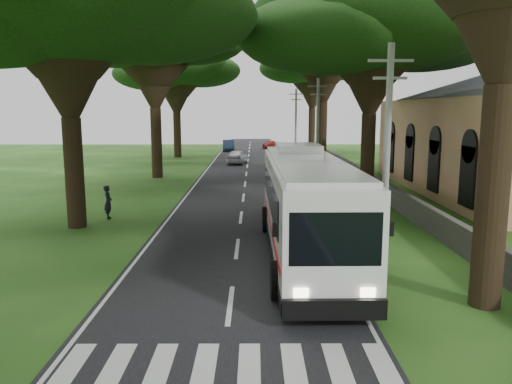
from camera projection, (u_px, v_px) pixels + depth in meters
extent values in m
plane|color=#204E16|center=(226.00, 336.00, 12.73)|extent=(140.00, 140.00, 0.00)
cube|color=black|center=(245.00, 186.00, 37.38)|extent=(8.00, 120.00, 0.04)
cube|color=silver|center=(221.00, 378.00, 10.75)|extent=(8.00, 3.00, 0.01)
cube|color=#383533|center=(368.00, 180.00, 36.33)|extent=(0.35, 50.00, 1.20)
cube|color=tan|center=(508.00, 147.00, 33.96)|extent=(12.00, 22.00, 6.40)
cylinder|color=gray|center=(387.00, 157.00, 18.00)|extent=(0.24, 0.24, 8.00)
cube|color=gray|center=(391.00, 61.00, 17.44)|extent=(1.60, 0.10, 0.10)
cube|color=gray|center=(390.00, 78.00, 17.54)|extent=(1.20, 0.10, 0.10)
cylinder|color=gray|center=(317.00, 132.00, 37.73)|extent=(0.24, 0.24, 8.00)
cube|color=gray|center=(318.00, 86.00, 37.17)|extent=(1.60, 0.10, 0.10)
cube|color=gray|center=(318.00, 94.00, 37.27)|extent=(1.20, 0.10, 0.10)
cylinder|color=gray|center=(296.00, 124.00, 57.46)|extent=(0.24, 0.24, 8.00)
cube|color=gray|center=(296.00, 94.00, 56.90)|extent=(1.60, 0.10, 0.10)
cube|color=gray|center=(296.00, 99.00, 57.00)|extent=(1.20, 0.10, 0.10)
cylinder|color=black|center=(74.00, 173.00, 24.10)|extent=(0.90, 0.90, 5.33)
cone|color=black|center=(68.00, 77.00, 23.35)|extent=(3.20, 3.20, 3.80)
cylinder|color=black|center=(157.00, 143.00, 41.81)|extent=(0.90, 0.90, 5.83)
cone|color=black|center=(155.00, 84.00, 41.02)|extent=(3.20, 3.20, 3.80)
ellipsoid|color=black|center=(153.00, 31.00, 40.32)|extent=(12.61, 12.61, 5.30)
cylinder|color=black|center=(177.00, 135.00, 59.60)|extent=(0.90, 0.90, 5.33)
cone|color=black|center=(176.00, 96.00, 58.85)|extent=(3.20, 3.20, 3.80)
ellipsoid|color=black|center=(176.00, 65.00, 58.26)|extent=(12.59, 12.59, 5.29)
cylinder|color=black|center=(492.00, 199.00, 14.20)|extent=(0.90, 0.90, 6.38)
cone|color=black|center=(507.00, 12.00, 13.36)|extent=(3.20, 3.20, 3.80)
cylinder|color=black|center=(368.00, 156.00, 32.03)|extent=(0.90, 0.90, 5.45)
cone|color=black|center=(370.00, 83.00, 31.27)|extent=(3.20, 3.20, 3.80)
ellipsoid|color=black|center=(373.00, 20.00, 30.65)|extent=(15.21, 15.21, 6.39)
cylinder|color=black|center=(322.00, 135.00, 49.71)|extent=(0.90, 0.90, 6.39)
cone|color=black|center=(323.00, 82.00, 48.87)|extent=(3.20, 3.20, 3.80)
ellipsoid|color=black|center=(325.00, 30.00, 48.06)|extent=(15.08, 15.08, 6.33)
cylinder|color=black|center=(312.00, 130.00, 67.50)|extent=(0.90, 0.90, 5.91)
cone|color=black|center=(312.00, 93.00, 66.71)|extent=(3.20, 3.20, 3.80)
ellipsoid|color=black|center=(313.00, 60.00, 66.00)|extent=(13.00, 13.00, 5.46)
cube|color=white|center=(306.00, 205.00, 19.17)|extent=(2.89, 13.08, 3.21)
cube|color=black|center=(305.00, 191.00, 19.42)|extent=(2.92, 10.69, 1.20)
cube|color=black|center=(305.00, 244.00, 19.43)|extent=(2.93, 13.12, 0.38)
cube|color=#B10B0D|center=(306.00, 223.00, 19.29)|extent=(2.93, 11.77, 0.20)
cube|color=white|center=(307.00, 161.00, 18.90)|extent=(2.67, 12.42, 0.20)
cylinder|color=black|center=(277.00, 280.00, 15.11)|extent=(0.40, 1.20, 1.20)
cylinder|color=black|center=(366.00, 280.00, 15.15)|extent=(0.40, 1.20, 1.20)
cylinder|color=black|center=(266.00, 219.00, 23.47)|extent=(0.40, 1.20, 1.20)
cylinder|color=black|center=(324.00, 219.00, 23.51)|extent=(0.40, 1.20, 1.20)
imported|color=silver|center=(237.00, 157.00, 52.53)|extent=(2.36, 4.56, 1.49)
imported|color=navy|center=(228.00, 145.00, 68.89)|extent=(1.89, 4.59, 1.48)
imported|color=#9F2217|center=(270.00, 145.00, 71.41)|extent=(2.32, 4.50, 1.25)
imported|color=black|center=(108.00, 202.00, 26.23)|extent=(0.56, 0.73, 1.77)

